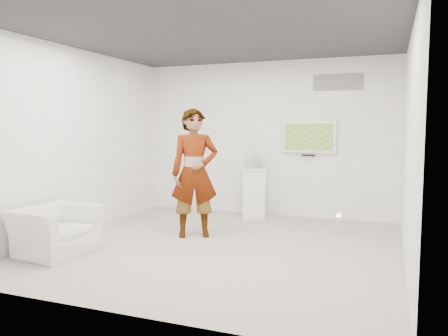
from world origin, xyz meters
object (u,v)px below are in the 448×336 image
at_px(armchair, 55,230).
at_px(floor_uplight, 339,224).
at_px(person, 195,173).
at_px(pedestal, 254,193).
at_px(tv, 309,137).

xyz_separation_m(armchair, floor_uplight, (3.50, 2.59, -0.17)).
xyz_separation_m(person, pedestal, (0.44, 1.76, -0.54)).
bearing_deg(tv, armchair, -127.90).
bearing_deg(floor_uplight, pedestal, 156.29).
xyz_separation_m(tv, floor_uplight, (0.68, -1.03, -1.40)).
bearing_deg(pedestal, tv, 16.45).
height_order(person, pedestal, person).
height_order(tv, person, person).
height_order(person, floor_uplight, person).
relative_size(tv, pedestal, 1.05).
bearing_deg(floor_uplight, tv, 123.61).
relative_size(tv, person, 0.49).
relative_size(person, floor_uplight, 6.55).
bearing_deg(armchair, tv, -32.24).
relative_size(pedestal, floor_uplight, 3.08).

